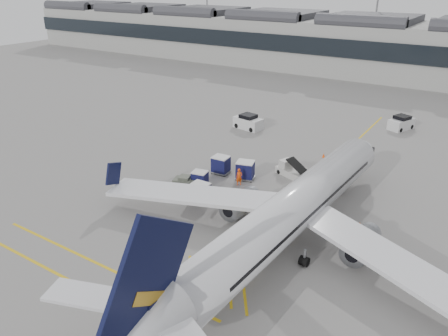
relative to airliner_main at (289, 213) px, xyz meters
The scene contains 17 objects.
ground 13.10m from the airliner_main, behind, with size 220.00×220.00×0.00m, color gray.
terminal 72.91m from the airliner_main, 100.09° to the left, with size 200.00×20.45×12.40m.
light_masts 87.75m from the airliner_main, 99.55° to the left, with size 113.00×0.60×25.45m.
apron_markings 10.59m from the airliner_main, 105.76° to the left, with size 0.25×60.00×0.01m, color gold.
airliner_main is the anchor object (origin of this frame).
belt_loader 13.65m from the airliner_main, 112.87° to the left, with size 5.08×2.98×2.01m.
baggage_cart_a 10.65m from the airliner_main, 168.18° to the left, with size 1.84×1.52×1.92m.
baggage_cart_b 13.00m from the airliner_main, 135.79° to the left, with size 2.29×2.06×2.03m.
baggage_cart_c 15.21m from the airliner_main, 144.26° to the left, with size 1.97×1.66×1.98m.
baggage_cart_d 13.30m from the airliner_main, 158.48° to the left, with size 1.83×1.60×1.69m.
ramp_agent_a 11.84m from the airliner_main, 140.68° to the left, with size 0.66×0.43×1.81m, color #FB4E0D.
ramp_agent_b 8.95m from the airliner_main, 164.82° to the left, with size 0.80×0.62×1.64m, color #DB570B.
pushback_tug 14.19m from the airliner_main, 164.07° to the left, with size 2.53×1.93×1.26m.
safety_cone_nose 20.05m from the airliner_main, 102.64° to the left, with size 0.38×0.38×0.52m, color #F24C0A.
safety_cone_engine 7.68m from the airliner_main, 54.58° to the left, with size 0.38×0.38×0.53m, color #F24C0A.
service_van_left 29.62m from the airliner_main, 126.22° to the left, with size 4.38×2.71×2.10m.
service_van_mid 35.58m from the airliner_main, 88.42° to the left, with size 3.25×4.31×1.98m.
Camera 1 is at (24.79, -27.81, 20.14)m, focal length 35.00 mm.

